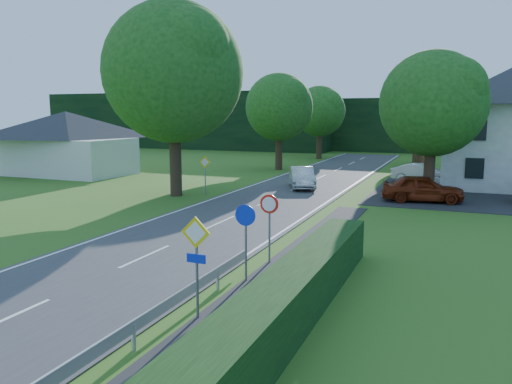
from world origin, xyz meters
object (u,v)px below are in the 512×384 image
at_px(streetlight, 426,123).
at_px(parked_car_silver_a, 423,173).
at_px(motorcycle, 310,173).
at_px(parked_car_red, 422,188).
at_px(parasol, 465,170).
at_px(moving_car, 302,177).

bearing_deg(streetlight, parked_car_silver_a, 94.06).
bearing_deg(motorcycle, streetlight, -21.02).
xyz_separation_m(streetlight, motorcycle, (-8.61, 4.70, -3.96)).
xyz_separation_m(parked_car_red, parasol, (2.27, 7.71, 0.32)).
bearing_deg(moving_car, motorcycle, 77.56).
distance_m(streetlight, parked_car_red, 4.55).
bearing_deg(moving_car, parasol, 4.54).
distance_m(moving_car, parked_car_red, 8.33).
height_order(moving_car, motorcycle, moving_car).
xyz_separation_m(moving_car, parasol, (10.19, 5.15, 0.38)).
height_order(moving_car, parked_car_silver_a, parked_car_silver_a).
height_order(parked_car_red, parked_car_silver_a, parked_car_red).
xyz_separation_m(parked_car_red, parked_car_silver_a, (-0.54, 8.06, -0.06)).
distance_m(moving_car, motorcycle, 4.94).
relative_size(motorcycle, parasol, 0.74).
bearing_deg(moving_car, streetlight, -21.15).
distance_m(parked_car_silver_a, parasol, 2.86).
relative_size(streetlight, motorcycle, 4.51).
height_order(motorcycle, parked_car_red, parked_car_red).
height_order(streetlight, parked_car_red, streetlight).
distance_m(parked_car_red, parked_car_silver_a, 8.08).
xyz_separation_m(streetlight, moving_car, (-7.76, -0.15, -3.72)).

